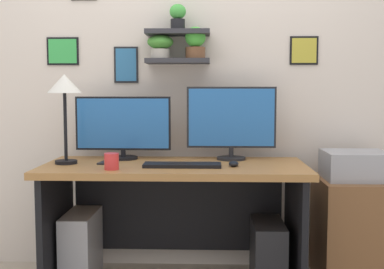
{
  "coord_description": "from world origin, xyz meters",
  "views": [
    {
      "loc": [
        0.21,
        -2.92,
        1.19
      ],
      "look_at": [
        0.1,
        0.05,
        0.92
      ],
      "focal_mm": 47.04,
      "sensor_mm": 36.0,
      "label": 1
    }
  ],
  "objects_px": {
    "computer_mouse": "(234,164)",
    "computer_tower_right": "(268,257)",
    "keyboard": "(182,165)",
    "coffee_mug": "(112,161)",
    "cell_phone": "(106,162)",
    "computer_tower_left": "(81,248)",
    "desk": "(175,198)",
    "drawer_cabinet": "(354,230)",
    "desk_lamp": "(65,91)",
    "monitor_left": "(123,126)",
    "printer": "(356,165)",
    "monitor_right": "(231,121)"
  },
  "relations": [
    {
      "from": "keyboard",
      "to": "drawer_cabinet",
      "type": "distance_m",
      "value": 1.16
    },
    {
      "from": "keyboard",
      "to": "computer_mouse",
      "type": "bearing_deg",
      "value": 4.67
    },
    {
      "from": "keyboard",
      "to": "printer",
      "type": "relative_size",
      "value": 1.16
    },
    {
      "from": "cell_phone",
      "to": "computer_tower_right",
      "type": "bearing_deg",
      "value": 3.8
    },
    {
      "from": "desk",
      "to": "monitor_left",
      "type": "height_order",
      "value": "monitor_left"
    },
    {
      "from": "monitor_left",
      "to": "computer_tower_right",
      "type": "relative_size",
      "value": 1.43
    },
    {
      "from": "cell_phone",
      "to": "coffee_mug",
      "type": "xyz_separation_m",
      "value": [
        0.08,
        -0.23,
        0.04
      ]
    },
    {
      "from": "computer_mouse",
      "to": "computer_tower_right",
      "type": "xyz_separation_m",
      "value": [
        0.21,
        0.03,
        -0.56
      ]
    },
    {
      "from": "desk",
      "to": "cell_phone",
      "type": "relative_size",
      "value": 11.01
    },
    {
      "from": "drawer_cabinet",
      "to": "printer",
      "type": "bearing_deg",
      "value": 0.0
    },
    {
      "from": "desk_lamp",
      "to": "drawer_cabinet",
      "type": "relative_size",
      "value": 0.82
    },
    {
      "from": "printer",
      "to": "computer_tower_right",
      "type": "xyz_separation_m",
      "value": [
        -0.55,
        -0.18,
        -0.52
      ]
    },
    {
      "from": "cell_phone",
      "to": "coffee_mug",
      "type": "bearing_deg",
      "value": -64.09
    },
    {
      "from": "computer_mouse",
      "to": "desk_lamp",
      "type": "relative_size",
      "value": 0.17
    },
    {
      "from": "monitor_right",
      "to": "desk_lamp",
      "type": "xyz_separation_m",
      "value": [
        -0.98,
        -0.22,
        0.19
      ]
    },
    {
      "from": "desk",
      "to": "desk_lamp",
      "type": "relative_size",
      "value": 2.92
    },
    {
      "from": "computer_mouse",
      "to": "desk",
      "type": "bearing_deg",
      "value": 160.12
    },
    {
      "from": "printer",
      "to": "cell_phone",
      "type": "bearing_deg",
      "value": -175.26
    },
    {
      "from": "desk",
      "to": "coffee_mug",
      "type": "relative_size",
      "value": 17.12
    },
    {
      "from": "coffee_mug",
      "to": "computer_mouse",
      "type": "bearing_deg",
      "value": 11.47
    },
    {
      "from": "desk",
      "to": "coffee_mug",
      "type": "bearing_deg",
      "value": -141.89
    },
    {
      "from": "keyboard",
      "to": "cell_phone",
      "type": "distance_m",
      "value": 0.48
    },
    {
      "from": "computer_tower_right",
      "to": "desk_lamp",
      "type": "bearing_deg",
      "value": 178.26
    },
    {
      "from": "monitor_right",
      "to": "coffee_mug",
      "type": "xyz_separation_m",
      "value": [
        -0.67,
        -0.42,
        -0.2
      ]
    },
    {
      "from": "computer_mouse",
      "to": "computer_tower_right",
      "type": "bearing_deg",
      "value": 9.68
    },
    {
      "from": "computer_mouse",
      "to": "printer",
      "type": "height_order",
      "value": "printer"
    },
    {
      "from": "keyboard",
      "to": "coffee_mug",
      "type": "height_order",
      "value": "coffee_mug"
    },
    {
      "from": "computer_mouse",
      "to": "cell_phone",
      "type": "distance_m",
      "value": 0.76
    },
    {
      "from": "monitor_right",
      "to": "computer_mouse",
      "type": "height_order",
      "value": "monitor_right"
    },
    {
      "from": "keyboard",
      "to": "computer_tower_left",
      "type": "bearing_deg",
      "value": 166.05
    },
    {
      "from": "monitor_left",
      "to": "computer_tower_left",
      "type": "bearing_deg",
      "value": -147.19
    },
    {
      "from": "desk",
      "to": "computer_tower_left",
      "type": "distance_m",
      "value": 0.66
    },
    {
      "from": "desk_lamp",
      "to": "computer_tower_left",
      "type": "distance_m",
      "value": 0.97
    },
    {
      "from": "coffee_mug",
      "to": "computer_tower_right",
      "type": "relative_size",
      "value": 0.22
    },
    {
      "from": "cell_phone",
      "to": "computer_tower_left",
      "type": "relative_size",
      "value": 0.32
    },
    {
      "from": "computer_mouse",
      "to": "coffee_mug",
      "type": "height_order",
      "value": "coffee_mug"
    },
    {
      "from": "desk",
      "to": "drawer_cabinet",
      "type": "relative_size",
      "value": 2.4
    },
    {
      "from": "monitor_right",
      "to": "computer_mouse",
      "type": "relative_size",
      "value": 6.17
    },
    {
      "from": "monitor_left",
      "to": "monitor_right",
      "type": "bearing_deg",
      "value": 0.0
    },
    {
      "from": "printer",
      "to": "desk",
      "type": "bearing_deg",
      "value": -174.99
    },
    {
      "from": "computer_mouse",
      "to": "printer",
      "type": "relative_size",
      "value": 0.24
    },
    {
      "from": "monitor_left",
      "to": "coffee_mug",
      "type": "height_order",
      "value": "monitor_left"
    },
    {
      "from": "coffee_mug",
      "to": "printer",
      "type": "distance_m",
      "value": 1.47
    },
    {
      "from": "computer_mouse",
      "to": "computer_tower_right",
      "type": "distance_m",
      "value": 0.59
    },
    {
      "from": "drawer_cabinet",
      "to": "computer_tower_right",
      "type": "bearing_deg",
      "value": -161.38
    },
    {
      "from": "computer_tower_left",
      "to": "drawer_cabinet",
      "type": "bearing_deg",
      "value": 2.97
    },
    {
      "from": "monitor_left",
      "to": "computer_tower_left",
      "type": "xyz_separation_m",
      "value": [
        -0.24,
        -0.16,
        -0.74
      ]
    },
    {
      "from": "monitor_left",
      "to": "cell_phone",
      "type": "xyz_separation_m",
      "value": [
        -0.07,
        -0.19,
        -0.2
      ]
    },
    {
      "from": "coffee_mug",
      "to": "monitor_right",
      "type": "bearing_deg",
      "value": 32.29
    },
    {
      "from": "desk",
      "to": "drawer_cabinet",
      "type": "bearing_deg",
      "value": 5.01
    }
  ]
}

